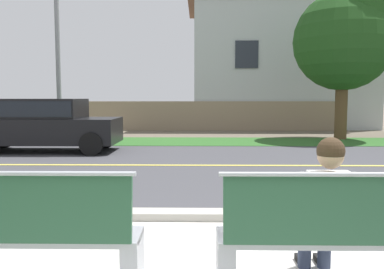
% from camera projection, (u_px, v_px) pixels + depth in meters
% --- Properties ---
extents(ground_plane, '(140.00, 140.00, 0.00)m').
position_uv_depth(ground_plane, '(193.00, 156.00, 10.85)').
color(ground_plane, '#665B4C').
extents(curb_edge, '(44.00, 0.30, 0.11)m').
position_uv_depth(curb_edge, '(186.00, 215.00, 5.22)').
color(curb_edge, '#ADA89E').
rests_on(curb_edge, ground_plane).
extents(street_asphalt, '(52.00, 8.00, 0.01)m').
position_uv_depth(street_asphalt, '(192.00, 165.00, 9.36)').
color(street_asphalt, '#424247').
rests_on(street_asphalt, ground_plane).
extents(road_centre_line, '(48.00, 0.14, 0.01)m').
position_uv_depth(road_centre_line, '(192.00, 165.00, 9.36)').
color(road_centre_line, '#E0CC4C').
rests_on(road_centre_line, ground_plane).
extents(far_verge_grass, '(48.00, 2.80, 0.02)m').
position_uv_depth(far_verge_grass, '(194.00, 141.00, 14.49)').
color(far_verge_grass, '#2D6026').
rests_on(far_verge_grass, ground_plane).
extents(bench_left, '(1.83, 0.48, 1.01)m').
position_uv_depth(bench_left, '(27.00, 235.00, 3.27)').
color(bench_left, '#9EA0A8').
rests_on(bench_left, ground_plane).
extents(bench_right, '(1.83, 0.48, 1.01)m').
position_uv_depth(bench_right, '(332.00, 237.00, 3.23)').
color(bench_right, '#9EA0A8').
rests_on(bench_right, ground_plane).
extents(seated_person_white, '(0.52, 0.68, 1.25)m').
position_uv_depth(seated_person_white, '(325.00, 205.00, 3.38)').
color(seated_person_white, '#333D56').
rests_on(seated_person_white, ground_plane).
extents(car_black_near, '(4.30, 1.86, 1.54)m').
position_uv_depth(car_black_near, '(44.00, 122.00, 11.74)').
color(car_black_near, black).
rests_on(car_black_near, ground_plane).
extents(streetlamp, '(0.24, 2.10, 6.92)m').
position_uv_depth(streetlamp, '(59.00, 29.00, 14.02)').
color(streetlamp, gray).
rests_on(streetlamp, ground_plane).
extents(shade_tree_left, '(3.68, 3.68, 6.07)m').
position_uv_depth(shade_tree_left, '(347.00, 33.00, 14.91)').
color(shade_tree_left, brown).
rests_on(shade_tree_left, ground_plane).
extents(garden_wall, '(13.00, 0.36, 1.40)m').
position_uv_depth(garden_wall, '(201.00, 116.00, 19.52)').
color(garden_wall, gray).
rests_on(garden_wall, ground_plane).
extents(house_across_street, '(9.80, 6.91, 7.19)m').
position_uv_depth(house_across_street, '(277.00, 60.00, 22.37)').
color(house_across_street, '#B7BCC1').
rests_on(house_across_street, ground_plane).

